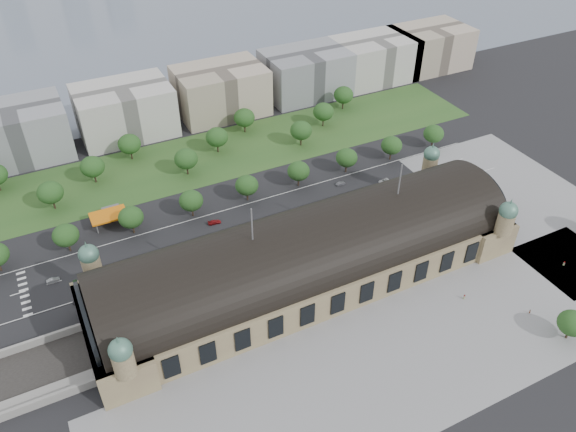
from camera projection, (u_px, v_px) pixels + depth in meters
name	position (u px, v px, depth m)	size (l,w,h in m)	color
ground	(307.00, 279.00, 197.38)	(900.00, 900.00, 0.00)	black
station	(308.00, 257.00, 191.12)	(150.00, 48.40, 44.30)	#998A5F
plaza_south	(405.00, 359.00, 169.76)	(190.00, 48.00, 0.12)	gray
plaza_east	(525.00, 202.00, 234.07)	(56.00, 100.00, 0.12)	gray
road_slab	(216.00, 234.00, 217.19)	(260.00, 26.00, 0.10)	black
grass_belt	(183.00, 163.00, 257.95)	(300.00, 45.00, 0.10)	#2A5321
petrol_station	(110.00, 213.00, 222.65)	(14.00, 13.00, 5.05)	orange
lake	(114.00, 24.00, 408.59)	(700.00, 320.00, 0.08)	slate
office_2	(16.00, 133.00, 255.84)	(45.00, 32.00, 24.00)	gray
office_3	(125.00, 110.00, 273.65)	(45.00, 32.00, 24.00)	beige
office_4	(221.00, 91.00, 291.46)	(45.00, 32.00, 24.00)	#B8A691
office_5	(305.00, 73.00, 309.28)	(45.00, 32.00, 24.00)	gray
office_6	(374.00, 59.00, 325.31)	(45.00, 32.00, 24.00)	beige
office_7	(429.00, 48.00, 339.56)	(45.00, 32.00, 24.00)	#B8A691
tree_row_2	(66.00, 235.00, 204.78)	(9.60, 9.60, 11.52)	#2D2116
tree_row_3	(131.00, 217.00, 213.33)	(9.60, 9.60, 11.52)	#2D2116
tree_row_4	(191.00, 201.00, 221.88)	(9.60, 9.60, 11.52)	#2D2116
tree_row_5	(247.00, 185.00, 230.43)	(9.60, 9.60, 11.52)	#2D2116
tree_row_6	(299.00, 171.00, 238.97)	(9.60, 9.60, 11.52)	#2D2116
tree_row_7	(347.00, 158.00, 247.52)	(9.60, 9.60, 11.52)	#2D2116
tree_row_8	(392.00, 145.00, 256.07)	(9.60, 9.60, 11.52)	#2D2116
tree_row_9	(434.00, 134.00, 264.62)	(9.60, 9.60, 11.52)	#2D2116
tree_belt_3	(50.00, 192.00, 225.30)	(10.40, 10.40, 12.48)	#2D2116
tree_belt_4	(92.00, 167.00, 240.58)	(10.40, 10.40, 12.48)	#2D2116
tree_belt_5	(129.00, 144.00, 255.85)	(10.40, 10.40, 12.48)	#2D2116
tree_belt_6	(186.00, 159.00, 245.61)	(10.40, 10.40, 12.48)	#2D2116
tree_belt_7	(217.00, 137.00, 260.88)	(10.40, 10.40, 12.48)	#2D2116
tree_belt_8	(244.00, 118.00, 276.16)	(10.40, 10.40, 12.48)	#2D2116
tree_belt_9	(301.00, 130.00, 265.91)	(10.40, 10.40, 12.48)	#2D2116
tree_belt_10	(323.00, 112.00, 281.19)	(10.40, 10.40, 12.48)	#2D2116
tree_belt_11	(343.00, 95.00, 296.46)	(10.40, 10.40, 12.48)	#2D2116
tree_plaza_s	(572.00, 323.00, 172.09)	(9.00, 9.00, 10.64)	#2D2116
traffic_car_1	(53.00, 280.00, 195.78)	(1.54, 4.40, 1.45)	gray
traffic_car_2	(97.00, 279.00, 196.19)	(2.32, 5.03, 1.40)	black
traffic_car_3	(214.00, 222.00, 221.84)	(2.10, 5.16, 1.50)	maroon
traffic_car_4	(252.00, 236.00, 215.00)	(1.53, 3.81, 1.30)	#191A47
traffic_car_5	(341.00, 184.00, 243.39)	(1.45, 4.17, 1.37)	#525259
traffic_car_6	(384.00, 181.00, 244.99)	(2.35, 5.10, 1.42)	silver
parked_car_0	(78.00, 300.00, 188.32)	(1.43, 4.09, 1.35)	black
parked_car_1	(164.00, 279.00, 196.30)	(2.54, 5.51, 1.53)	maroon
parked_car_2	(142.00, 280.00, 196.06)	(1.85, 4.54, 1.32)	#1A244A
parked_car_3	(194.00, 271.00, 199.44)	(1.74, 4.33, 1.47)	#4E5055
parked_car_4	(144.00, 279.00, 196.30)	(1.66, 4.76, 1.57)	silver
parked_car_5	(191.00, 272.00, 199.18)	(2.15, 4.66, 1.30)	gray
parked_car_6	(167.00, 274.00, 198.36)	(1.83, 4.51, 1.31)	black
bus_west	(257.00, 229.00, 216.98)	(2.53, 10.80, 3.01)	red
bus_mid	(300.00, 223.00, 219.37)	(3.11, 13.29, 3.70)	white
bus_east	(349.00, 202.00, 230.98)	(2.52, 10.77, 3.00)	silver
pedestrian_0	(464.00, 297.00, 189.00)	(0.95, 0.54, 1.94)	gray
pedestrian_1	(530.00, 312.00, 183.90)	(0.63, 0.41, 1.72)	gray
pedestrian_5	(564.00, 263.00, 202.33)	(0.89, 0.51, 1.83)	gray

